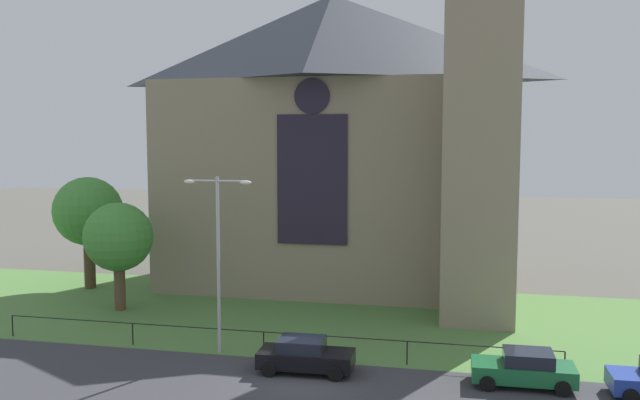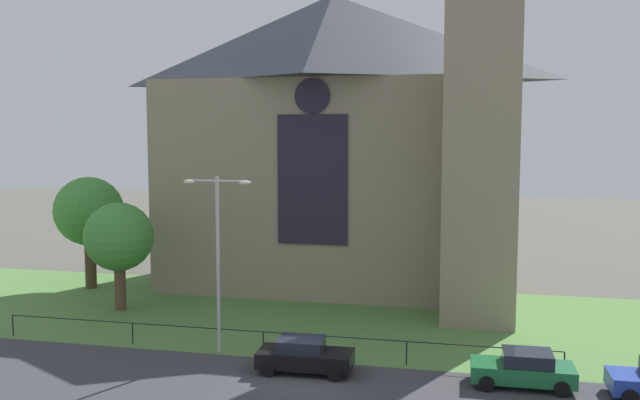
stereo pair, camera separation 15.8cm
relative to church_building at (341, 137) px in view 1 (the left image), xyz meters
The scene contains 10 objects.
ground 13.26m from the church_building, 77.58° to the right, with size 160.00×160.00×0.00m, color #56544C.
road_asphalt 22.72m from the church_building, 84.89° to the right, with size 120.00×8.00×0.01m, color #38383D.
grass_verge 14.58m from the church_building, 79.96° to the right, with size 120.00×20.00×0.01m, color #517F3D.
church_building is the anchor object (origin of this frame).
iron_railing 18.26m from the church_building, 92.82° to the right, with size 27.38×0.07×1.13m.
tree_left_far 17.93m from the church_building, 163.96° to the right, with size 4.65×4.65×7.63m.
tree_left_near 16.19m from the church_building, 140.47° to the right, with size 4.09×4.09×6.47m.
streetlamp_near 16.80m from the church_building, 100.65° to the right, with size 3.37×0.26×8.50m.
parked_car_black 20.07m from the church_building, 84.40° to the right, with size 4.26×2.13×1.51m.
parked_car_green 22.61m from the church_building, 57.35° to the right, with size 4.23×2.09×1.51m.
Camera 1 is at (6.84, -27.76, 10.51)m, focal length 38.10 mm.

